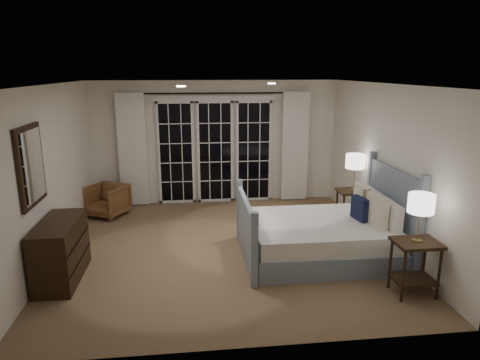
{
  "coord_description": "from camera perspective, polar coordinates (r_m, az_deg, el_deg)",
  "views": [
    {
      "loc": [
        -0.5,
        -6.19,
        2.7
      ],
      "look_at": [
        0.24,
        0.15,
        1.05
      ],
      "focal_mm": 32.0,
      "sensor_mm": 36.0,
      "label": 1
    }
  ],
  "objects": [
    {
      "name": "downlight_b",
      "position": [
        5.79,
        -7.86,
        12.28
      ],
      "size": [
        0.12,
        0.12,
        0.01
      ],
      "primitive_type": "cylinder",
      "color": "white",
      "rests_on": "ceiling"
    },
    {
      "name": "wall_right",
      "position": [
        7.03,
        18.76,
        1.81
      ],
      "size": [
        0.02,
        5.0,
        2.5
      ],
      "primitive_type": "cube",
      "color": "white",
      "rests_on": "floor"
    },
    {
      "name": "lamp_left",
      "position": [
        5.48,
        23.01,
        -2.96
      ],
      "size": [
        0.31,
        0.31,
        0.59
      ],
      "color": "#A88A43",
      "rests_on": "nightstand_left"
    },
    {
      "name": "downlight_a",
      "position": [
        6.91,
        4.26,
        12.72
      ],
      "size": [
        0.12,
        0.12,
        0.01
      ],
      "primitive_type": "cylinder",
      "color": "white",
      "rests_on": "ceiling"
    },
    {
      "name": "curtain_right",
      "position": [
        8.97,
        7.32,
        4.43
      ],
      "size": [
        0.55,
        0.1,
        2.25
      ],
      "primitive_type": "cube",
      "color": "white",
      "rests_on": "curtain_rod"
    },
    {
      "name": "mirror",
      "position": [
        5.88,
        -26.09,
        1.71
      ],
      "size": [
        0.05,
        0.85,
        1.0
      ],
      "color": "#312010",
      "rests_on": "wall_left"
    },
    {
      "name": "ceiling",
      "position": [
        6.21,
        -2.12,
        12.64
      ],
      "size": [
        5.0,
        5.0,
        0.0
      ],
      "primitive_type": "plane",
      "rotation": [
        3.14,
        0.0,
        0.0
      ],
      "color": "white",
      "rests_on": "wall_back"
    },
    {
      "name": "dresser",
      "position": [
        6.14,
        -22.79,
        -8.71
      ],
      "size": [
        0.48,
        1.13,
        0.8
      ],
      "color": "#312010",
      "rests_on": "floor"
    },
    {
      "name": "french_doors",
      "position": [
        8.81,
        -3.32,
        3.95
      ],
      "size": [
        2.5,
        0.04,
        2.2
      ],
      "color": "black",
      "rests_on": "wall_back"
    },
    {
      "name": "bed",
      "position": [
        6.49,
        11.07,
        -7.23
      ],
      "size": [
        2.24,
        1.61,
        1.31
      ],
      "color": "gray",
      "rests_on": "floor"
    },
    {
      "name": "curtain_left",
      "position": [
        8.78,
        -14.13,
        3.9
      ],
      "size": [
        0.55,
        0.1,
        2.25
      ],
      "primitive_type": "cube",
      "color": "white",
      "rests_on": "curtain_rod"
    },
    {
      "name": "curtain_rod",
      "position": [
        8.61,
        -3.41,
        11.48
      ],
      "size": [
        3.5,
        0.03,
        0.03
      ],
      "primitive_type": "cylinder",
      "rotation": [
        0.0,
        1.57,
        0.0
      ],
      "color": "black",
      "rests_on": "wall_back"
    },
    {
      "name": "armchair",
      "position": [
        8.46,
        -17.3,
        -2.63
      ],
      "size": [
        0.89,
        0.9,
        0.61
      ],
      "primitive_type": "imported",
      "rotation": [
        0.0,
        0.0,
        -0.51
      ],
      "color": "brown",
      "rests_on": "floor"
    },
    {
      "name": "floor",
      "position": [
        6.77,
        -1.92,
        -9.02
      ],
      "size": [
        5.0,
        5.0,
        0.0
      ],
      "primitive_type": "plane",
      "color": "olive",
      "rests_on": "ground"
    },
    {
      "name": "wall_front",
      "position": [
        3.99,
        0.94,
        -6.82
      ],
      "size": [
        5.0,
        0.02,
        2.5
      ],
      "primitive_type": "cube",
      "color": "white",
      "rests_on": "floor"
    },
    {
      "name": "wall_back",
      "position": [
        8.82,
        -3.35,
        5.02
      ],
      "size": [
        5.0,
        0.02,
        2.5
      ],
      "primitive_type": "cube",
      "color": "white",
      "rests_on": "floor"
    },
    {
      "name": "lamp_right",
      "position": [
        7.52,
        15.13,
        2.38
      ],
      "size": [
        0.33,
        0.33,
        0.63
      ],
      "color": "#A88A43",
      "rests_on": "nightstand_right"
    },
    {
      "name": "nightstand_right",
      "position": [
        7.7,
        14.77,
        -2.96
      ],
      "size": [
        0.53,
        0.42,
        0.68
      ],
      "color": "#312010",
      "rests_on": "floor"
    },
    {
      "name": "nightstand_left",
      "position": [
        5.72,
        22.31,
        -9.75
      ],
      "size": [
        0.53,
        0.43,
        0.69
      ],
      "color": "#312010",
      "rests_on": "floor"
    },
    {
      "name": "wall_left",
      "position": [
        6.66,
        -23.97,
        0.65
      ],
      "size": [
        0.02,
        5.0,
        2.5
      ],
      "primitive_type": "cube",
      "color": "white",
      "rests_on": "floor"
    }
  ]
}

